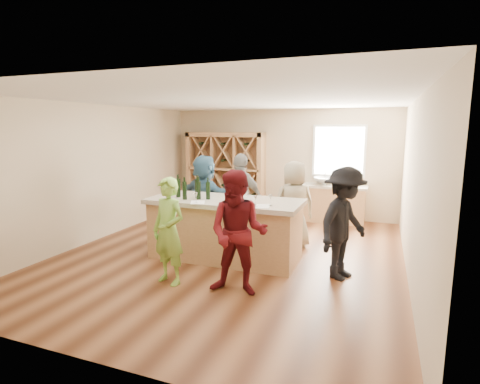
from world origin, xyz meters
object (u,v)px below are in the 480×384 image
(person_near_right, at_px, (238,233))
(person_far_right, at_px, (294,205))
(wine_bottle_e, at_px, (208,191))
(wine_rack, at_px, (225,173))
(wine_bottle_b, at_px, (185,191))
(wine_bottle_d, at_px, (199,190))
(person_server, at_px, (344,223))
(person_far_mid, at_px, (241,198))
(sink, at_px, (324,181))
(tasting_counter_base, at_px, (225,231))
(wine_bottle_c, at_px, (197,189))
(wine_bottle_a, at_px, (178,188))
(person_far_left, at_px, (205,196))
(person_near_left, at_px, (169,231))

(person_near_right, xyz_separation_m, person_far_right, (0.26, 2.32, -0.03))
(wine_bottle_e, bearing_deg, wine_rack, 108.46)
(wine_bottle_b, xyz_separation_m, wine_bottle_d, (0.22, 0.10, 0.00))
(person_server, relative_size, person_far_mid, 0.96)
(sink, relative_size, wine_bottle_d, 1.71)
(wine_bottle_e, bearing_deg, sink, 66.96)
(tasting_counter_base, relative_size, wine_bottle_c, 7.86)
(wine_bottle_a, distance_m, wine_bottle_b, 0.27)
(wine_bottle_e, bearing_deg, person_far_right, 42.26)
(person_far_right, bearing_deg, wine_rack, -76.71)
(sink, bearing_deg, person_far_mid, -118.72)
(person_server, bearing_deg, wine_bottle_b, 116.24)
(tasting_counter_base, xyz_separation_m, wine_bottle_d, (-0.42, -0.17, 0.74))
(sink, xyz_separation_m, person_far_left, (-2.16, -2.32, -0.13))
(wine_bottle_d, distance_m, person_far_right, 1.92)
(wine_bottle_a, xyz_separation_m, person_near_right, (1.61, -1.16, -0.37))
(wine_rack, distance_m, person_far_mid, 2.83)
(wine_bottle_c, bearing_deg, wine_rack, 105.24)
(wine_bottle_b, height_order, wine_bottle_c, wine_bottle_c)
(person_server, distance_m, person_far_mid, 2.46)
(tasting_counter_base, distance_m, person_far_mid, 1.10)
(wine_rack, distance_m, person_far_right, 3.48)
(tasting_counter_base, bearing_deg, wine_bottle_c, -172.33)
(wine_bottle_a, distance_m, person_far_right, 2.24)
(sink, relative_size, wine_bottle_b, 1.72)
(person_near_right, distance_m, person_server, 1.71)
(wine_bottle_e, bearing_deg, wine_bottle_d, -158.81)
(wine_rack, bearing_deg, tasting_counter_base, -67.16)
(person_near_right, distance_m, person_far_right, 2.34)
(wine_bottle_a, bearing_deg, person_near_right, -35.73)
(tasting_counter_base, relative_size, person_far_left, 1.47)
(person_near_right, xyz_separation_m, person_server, (1.32, 1.09, -0.01))
(person_far_mid, bearing_deg, wine_rack, -44.80)
(wine_bottle_e, distance_m, person_far_mid, 1.20)
(wine_bottle_b, relative_size, person_far_mid, 0.17)
(wine_bottle_b, height_order, wine_bottle_e, wine_bottle_b)
(person_far_mid, relative_size, person_far_right, 1.07)
(wine_bottle_c, bearing_deg, person_near_left, -83.15)
(person_near_right, relative_size, person_far_mid, 0.97)
(wine_bottle_b, bearing_deg, person_near_left, -74.12)
(sink, distance_m, wine_bottle_d, 3.96)
(wine_bottle_e, bearing_deg, person_near_left, -94.10)
(wine_bottle_a, xyz_separation_m, wine_bottle_b, (0.22, -0.15, -0.01))
(person_near_left, distance_m, person_far_right, 2.71)
(wine_rack, xyz_separation_m, wine_bottle_c, (0.97, -3.55, 0.15))
(person_server, height_order, person_far_mid, person_far_mid)
(wine_bottle_d, xyz_separation_m, person_far_left, (-0.51, 1.27, -0.35))
(wine_bottle_e, relative_size, person_near_right, 0.17)
(wine_bottle_c, bearing_deg, wine_bottle_d, -53.11)
(wine_rack, xyz_separation_m, person_far_right, (2.48, -2.44, -0.25))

